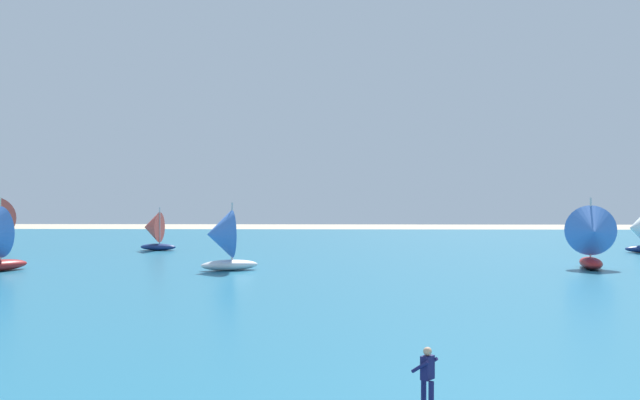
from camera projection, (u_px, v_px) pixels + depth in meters
name	position (u px, v px, depth m)	size (l,w,h in m)	color
ocean	(314.00, 263.00, 53.40)	(160.00, 90.00, 0.10)	#236B89
kitesurfer	(434.00, 390.00, 17.17)	(1.88, 1.66, 1.67)	#26B2CC
sailboat_near_shore	(221.00, 239.00, 47.76)	(4.24, 3.76, 4.77)	silver
sailboat_heeled_over	(592.00, 237.00, 48.50)	(3.91, 4.50, 5.09)	maroon
sailboat_mid_right	(153.00, 231.00, 63.92)	(3.48, 2.97, 4.02)	navy
sailboat_trailing	(639.00, 232.00, 61.61)	(3.51, 2.96, 4.14)	navy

